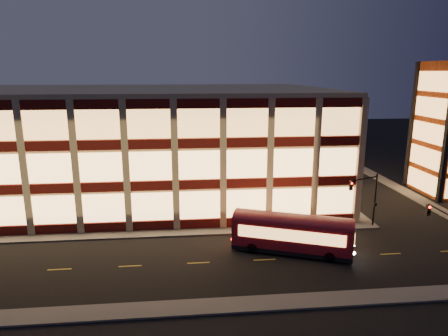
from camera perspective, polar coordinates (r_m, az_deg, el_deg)
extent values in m
plane|color=black|center=(42.21, -9.51, -9.80)|extent=(200.00, 200.00, 0.00)
cube|color=#514F4C|center=(43.41, -13.44, -9.21)|extent=(54.00, 2.00, 0.15)
cube|color=#514F4C|center=(61.44, 13.48, -2.42)|extent=(2.00, 30.00, 0.15)
cube|color=#514F4C|center=(65.84, 22.56, -2.03)|extent=(2.00, 30.00, 0.15)
cube|color=#514F4C|center=(30.69, -11.07, -19.30)|extent=(100.00, 2.00, 0.15)
cube|color=tan|center=(56.82, -11.77, 3.55)|extent=(50.00, 30.00, 14.00)
cube|color=tan|center=(56.06, -12.13, 10.87)|extent=(50.40, 30.40, 0.50)
cube|color=#470C0A|center=(44.00, -13.33, -8.08)|extent=(50.10, 0.25, 1.00)
cube|color=#EBAC62|center=(43.30, -13.48, -5.48)|extent=(49.00, 0.20, 3.00)
cube|color=#470C0A|center=(61.00, 12.72, -1.93)|extent=(0.25, 30.10, 1.00)
cube|color=#EBAC62|center=(60.48, 12.81, -0.02)|extent=(0.20, 29.00, 3.00)
cube|color=#470C0A|center=(42.60, -13.65, -2.57)|extent=(50.10, 0.25, 1.00)
cube|color=#EBAC62|center=(42.10, -13.81, 0.19)|extent=(49.00, 0.20, 3.00)
cube|color=#470C0A|center=(60.00, 12.94, 2.12)|extent=(0.25, 30.10, 1.00)
cube|color=#EBAC62|center=(59.63, 13.03, 4.10)|extent=(0.20, 29.00, 3.00)
cube|color=#470C0A|center=(41.63, -13.99, 3.26)|extent=(50.10, 0.25, 1.00)
cube|color=#EBAC62|center=(41.34, -14.15, 6.13)|extent=(49.00, 0.20, 3.00)
cube|color=#470C0A|center=(59.31, 13.17, 6.29)|extent=(0.25, 30.10, 1.00)
cube|color=#EBAC62|center=(59.09, 13.26, 8.31)|extent=(0.20, 29.00, 3.00)
cube|color=black|center=(57.68, 29.29, 4.26)|extent=(0.60, 0.60, 18.00)
cube|color=black|center=(64.32, 25.28, 5.49)|extent=(0.60, 0.60, 18.00)
cube|color=#E9A151|center=(62.23, 26.40, -1.64)|extent=(0.16, 6.60, 2.60)
cube|color=#E9A151|center=(61.51, 26.73, 1.42)|extent=(0.16, 6.60, 2.60)
cube|color=#E9A151|center=(60.97, 27.07, 4.54)|extent=(0.16, 6.60, 2.60)
cube|color=#E9A151|center=(60.61, 27.42, 7.71)|extent=(0.16, 6.60, 2.60)
cube|color=#E9A151|center=(60.45, 27.77, 10.91)|extent=(0.16, 6.60, 2.60)
cylinder|color=black|center=(46.53, 20.74, -4.35)|extent=(0.18, 0.18, 6.00)
cylinder|color=black|center=(44.40, 19.43, -1.44)|extent=(3.56, 1.63, 0.14)
cube|color=black|center=(43.15, 17.69, -2.42)|extent=(0.32, 0.32, 0.95)
sphere|color=#FF0C05|center=(42.92, 17.81, -2.10)|extent=(0.20, 0.20, 0.20)
cube|color=black|center=(46.48, 20.81, -4.89)|extent=(0.25, 0.18, 0.28)
cylinder|color=black|center=(36.52, 28.90, -5.56)|extent=(0.14, 4.00, 0.14)
cube|color=black|center=(38.23, 27.14, -5.34)|extent=(0.32, 0.32, 0.95)
sphere|color=#FF0C05|center=(38.00, 27.33, -5.00)|extent=(0.20, 0.20, 0.20)
cube|color=maroon|center=(38.43, 9.69, -9.18)|extent=(11.26, 6.62, 2.54)
cube|color=black|center=(39.02, 9.60, -11.20)|extent=(11.26, 6.62, 0.39)
cylinder|color=black|center=(38.35, 4.05, -11.31)|extent=(1.04, 0.67, 0.99)
cylinder|color=black|center=(40.53, 4.77, -9.91)|extent=(1.04, 0.67, 0.99)
cylinder|color=black|center=(37.73, 14.84, -12.20)|extent=(1.04, 0.67, 0.99)
cylinder|color=black|center=(39.94, 14.93, -10.71)|extent=(1.04, 0.67, 0.99)
cube|color=#E9A151|center=(37.01, 9.46, -9.53)|extent=(9.04, 3.62, 1.10)
cube|color=#E9A151|center=(39.60, 9.94, -7.97)|extent=(9.04, 3.62, 1.10)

